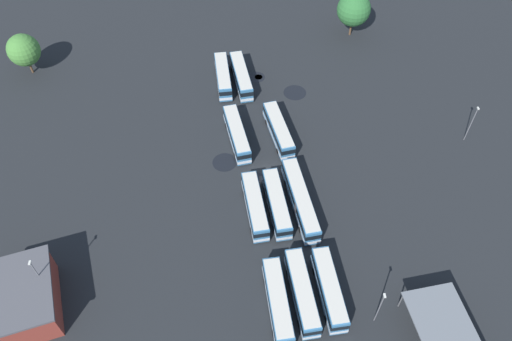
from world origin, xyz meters
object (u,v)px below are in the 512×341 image
Objects in this scene: bus_row3_slot1 at (241,76)px; lamp_post_far_corner at (380,307)px; maintenance_shelter at (444,325)px; lamp_post_by_building at (472,123)px; bus_row0_slot1 at (302,292)px; tree_northeast at (24,50)px; bus_row1_slot1 at (277,203)px; bus_row2_slot0 at (279,130)px; tree_northwest at (354,9)px; bus_row0_slot2 at (278,302)px; lamp_post_near_entrance at (40,277)px; bus_row1_slot2 at (255,206)px; bus_row2_slot2 at (237,134)px; depot_building at (23,299)px; bus_row3_slot2 at (223,76)px; bus_row0_slot0 at (329,289)px; bus_row1_slot0 at (300,200)px.

lamp_post_far_corner is at bearing -161.49° from bus_row3_slot1.
maintenance_shelter is 1.51× the size of lamp_post_by_building.
bus_row0_slot1 is 70.15m from tree_northeast.
bus_row2_slot0 is (15.72, -1.44, -0.00)m from bus_row1_slot1.
lamp_post_far_corner is 0.87× the size of tree_northeast.
maintenance_shelter is at bearing -179.67° from tree_northwest.
lamp_post_far_corner reaches higher than bus_row0_slot2.
bus_row2_slot0 is 44.14m from lamp_post_near_entrance.
bus_row1_slot1 is 22.05m from lamp_post_far_corner.
tree_northeast is at bearing 43.69° from bus_row0_slot1.
bus_row1_slot2 is 1.02× the size of maintenance_shelter.
depot_building is (-29.83, 28.73, 0.91)m from bus_row2_slot2.
bus_row2_slot2 is 41.42m from depot_building.
bus_row2_slot2 is 39.92m from lamp_post_by_building.
bus_row1_slot1 is at bearing -165.09° from bus_row3_slot2.
bus_row1_slot2 is 16.73m from bus_row2_slot0.
tree_northwest is at bearing -15.48° from bus_row0_slot1.
depot_building reaches higher than maintenance_shelter.
bus_row0_slot0 is at bearing -166.64° from bus_row3_slot1.
lamp_post_near_entrance is 50.46m from tree_northeast.
lamp_post_far_corner is at bearing 173.48° from tree_northwest.
bus_row1_slot0 and bus_row1_slot1 have the same top height.
lamp_post_by_building is 35.21m from tree_northwest.
bus_row0_slot0 is 38.39m from lamp_post_near_entrance.
bus_row0_slot1 is 1.28× the size of tree_northwest.
bus_row2_slot2 is at bearing 21.80° from bus_row0_slot0.
tree_northeast is (51.89, 45.02, 3.55)m from bus_row0_slot2.
bus_row1_slot0 is 1.56× the size of tree_northwest.
bus_row1_slot1 and bus_row2_slot2 have the same top height.
bus_row0_slot0 is 1.23× the size of tree_northwest.
bus_row2_slot2 is at bearing 34.94° from maintenance_shelter.
lamp_post_near_entrance reaches higher than bus_row1_slot0.
tree_northeast is at bearing 49.80° from bus_row1_slot2.
tree_northwest reaches higher than lamp_post_by_building.
tree_northeast is (50.49, 11.50, 2.64)m from depot_building.
bus_row1_slot1 is (14.90, 2.34, -0.00)m from bus_row0_slot1.
bus_row2_slot2 is 15.68m from bus_row3_slot2.
tree_northwest reaches higher than bus_row0_slot2.
bus_row0_slot0 and bus_row0_slot1 have the same top height.
bus_row1_slot2 is (14.60, 5.71, -0.00)m from bus_row0_slot1.
bus_row3_slot1 is 1.38× the size of lamp_post_near_entrance.
bus_row0_slot0 is at bearing -158.20° from bus_row2_slot2.
bus_row3_slot1 is 1.44× the size of tree_northeast.
bus_row0_slot1 and bus_row1_slot1 have the same top height.
bus_row0_slot1 is 1.45× the size of tree_northeast.
tree_northeast is (5.15, 37.91, 3.55)m from bus_row3_slot2.
lamp_post_by_building reaches higher than bus_row3_slot1.
lamp_post_far_corner reaches higher than depot_building.
lamp_post_near_entrance is (1.87, 38.22, 3.03)m from bus_row0_slot0.
depot_building reaches higher than bus_row2_slot2.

